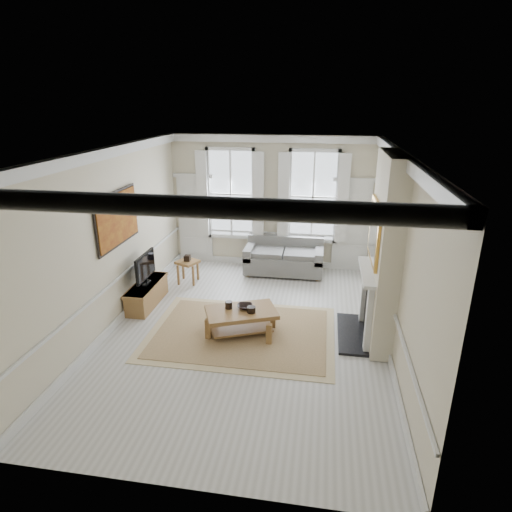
% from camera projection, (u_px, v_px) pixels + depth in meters
% --- Properties ---
extents(floor, '(7.20, 7.20, 0.00)m').
position_uv_depth(floor, '(247.00, 331.00, 8.22)').
color(floor, '#B7B5AD').
rests_on(floor, ground).
extents(ceiling, '(7.20, 7.20, 0.00)m').
position_uv_depth(ceiling, '(245.00, 151.00, 7.05)').
color(ceiling, white).
rests_on(ceiling, back_wall).
extents(back_wall, '(5.20, 0.00, 5.20)m').
position_uv_depth(back_wall, '(272.00, 203.00, 10.97)').
color(back_wall, beige).
rests_on(back_wall, floor).
extents(left_wall, '(0.00, 7.20, 7.20)m').
position_uv_depth(left_wall, '(110.00, 241.00, 8.03)').
color(left_wall, beige).
rests_on(left_wall, floor).
extents(right_wall, '(0.00, 7.20, 7.20)m').
position_uv_depth(right_wall, '(397.00, 256.00, 7.25)').
color(right_wall, beige).
rests_on(right_wall, floor).
extents(window_left, '(1.26, 0.20, 2.20)m').
position_uv_depth(window_left, '(231.00, 194.00, 11.02)').
color(window_left, '#B2BCC6').
rests_on(window_left, back_wall).
extents(window_right, '(1.26, 0.20, 2.20)m').
position_uv_depth(window_right, '(313.00, 197.00, 10.70)').
color(window_right, '#B2BCC6').
rests_on(window_right, back_wall).
extents(door_left, '(0.90, 0.08, 2.30)m').
position_uv_depth(door_left, '(195.00, 220.00, 11.43)').
color(door_left, silver).
rests_on(door_left, floor).
extents(door_right, '(0.90, 0.08, 2.30)m').
position_uv_depth(door_right, '(351.00, 227.00, 10.82)').
color(door_right, silver).
rests_on(door_right, floor).
extents(painting, '(0.05, 1.66, 1.06)m').
position_uv_depth(painting, '(118.00, 219.00, 8.18)').
color(painting, '#AB711D').
rests_on(painting, left_wall).
extents(chimney_breast, '(0.35, 1.70, 3.38)m').
position_uv_depth(chimney_breast, '(385.00, 251.00, 7.46)').
color(chimney_breast, beige).
rests_on(chimney_breast, floor).
extents(hearth, '(0.55, 1.50, 0.05)m').
position_uv_depth(hearth, '(352.00, 333.00, 8.10)').
color(hearth, black).
rests_on(hearth, floor).
extents(fireplace, '(0.21, 1.45, 1.33)m').
position_uv_depth(fireplace, '(367.00, 300.00, 7.83)').
color(fireplace, silver).
rests_on(fireplace, floor).
extents(mirror, '(0.06, 1.26, 1.06)m').
position_uv_depth(mirror, '(374.00, 232.00, 7.37)').
color(mirror, gold).
rests_on(mirror, chimney_breast).
extents(sofa, '(1.96, 0.95, 0.88)m').
position_uv_depth(sofa, '(284.00, 259.00, 10.92)').
color(sofa, '#575755').
rests_on(sofa, floor).
extents(side_table, '(0.60, 0.60, 0.55)m').
position_uv_depth(side_table, '(188.00, 265.00, 10.29)').
color(side_table, brown).
rests_on(side_table, floor).
extents(rug, '(3.50, 2.60, 0.02)m').
position_uv_depth(rug, '(242.00, 333.00, 8.15)').
color(rug, olive).
rests_on(rug, floor).
extents(coffee_table, '(1.49, 1.19, 0.49)m').
position_uv_depth(coffee_table, '(241.00, 314.00, 8.02)').
color(coffee_table, brown).
rests_on(coffee_table, rug).
extents(ceramic_pot_a, '(0.14, 0.14, 0.14)m').
position_uv_depth(ceramic_pot_a, '(229.00, 305.00, 8.05)').
color(ceramic_pot_a, black).
rests_on(ceramic_pot_a, coffee_table).
extents(ceramic_pot_b, '(0.16, 0.16, 0.11)m').
position_uv_depth(ceramic_pot_b, '(251.00, 310.00, 7.89)').
color(ceramic_pot_b, black).
rests_on(ceramic_pot_b, coffee_table).
extents(bowl, '(0.31, 0.31, 0.07)m').
position_uv_depth(bowl, '(245.00, 306.00, 8.06)').
color(bowl, black).
rests_on(bowl, coffee_table).
extents(tv_stand, '(0.44, 1.36, 0.49)m').
position_uv_depth(tv_stand, '(147.00, 294.00, 9.23)').
color(tv_stand, brown).
rests_on(tv_stand, floor).
extents(tv, '(0.08, 0.90, 0.68)m').
position_uv_depth(tv, '(145.00, 267.00, 9.00)').
color(tv, black).
rests_on(tv, tv_stand).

